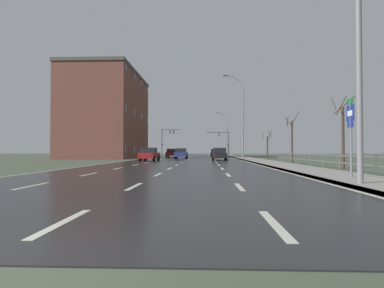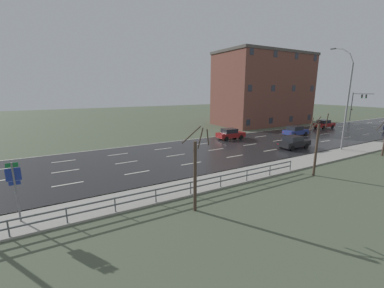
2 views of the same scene
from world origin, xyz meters
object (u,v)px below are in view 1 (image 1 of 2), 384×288
street_lamp_distant (226,135)px  car_mid_centre (181,153)px  street_lamp_foreground (353,40)px  car_distant (149,154)px  car_far_left (172,153)px  traffic_signal_right (225,140)px  brick_building (108,116)px  traffic_signal_left (166,137)px  highway_sign (351,127)px  car_far_right (215,153)px  street_lamp_midground (242,118)px  car_near_left (219,154)px

street_lamp_distant → car_mid_centre: size_ratio=2.57×
street_lamp_foreground → car_mid_centre: bearing=103.2°
street_lamp_foreground → car_distant: bearing=113.6°
car_far_left → car_mid_centre: bearing=-74.8°
car_mid_centre → traffic_signal_right: bearing=74.1°
street_lamp_foreground → brick_building: 48.03m
street_lamp_foreground → traffic_signal_left: street_lamp_foreground is taller
traffic_signal_right → highway_sign: bearing=-88.7°
brick_building → car_far_right: bearing=34.9°
street_lamp_midground → traffic_signal_right: size_ratio=2.04×
traffic_signal_right → car_near_left: traffic_signal_right is taller
car_far_left → street_lamp_midground: bearing=-49.7°
car_mid_centre → car_far_right: size_ratio=0.98×
street_lamp_midground → car_far_left: bearing=127.9°
highway_sign → traffic_signal_left: 64.14m
street_lamp_midground → brick_building: size_ratio=0.60×
brick_building → traffic_signal_right: bearing=46.8°
highway_sign → street_lamp_midground: bearing=91.8°
car_near_left → car_far_right: bearing=89.4°
brick_building → car_distant: bearing=-58.4°
street_lamp_foreground → street_lamp_midground: 33.99m
traffic_signal_right → brick_building: bearing=-133.2°
street_lamp_distant → car_near_left: bearing=-94.9°
street_lamp_distant → car_mid_centre: (-8.68, -30.87, -4.36)m
car_far_right → car_distant: same height
street_lamp_midground → car_far_right: street_lamp_midground is taller
car_distant → car_near_left: (8.37, 3.14, 0.00)m
car_far_right → brick_building: (-18.60, -12.96, 6.38)m
traffic_signal_right → car_distant: 40.35m
street_lamp_midground → car_mid_centre: street_lamp_midground is taller
brick_building → street_lamp_midground: bearing=-22.3°
car_distant → car_far_left: same height
street_lamp_midground → car_far_right: (-3.02, 21.82, -4.96)m
car_far_left → highway_sign: bearing=-72.7°
street_lamp_foreground → car_distant: 29.39m
car_far_left → traffic_signal_left: bearing=103.0°
street_lamp_midground → highway_sign: size_ratio=3.47×
traffic_signal_left → car_far_right: traffic_signal_left is taller
car_near_left → street_lamp_distant: bearing=85.1°
street_lamp_midground → street_lamp_foreground: bearing=-90.0°
traffic_signal_right → brick_building: (-21.12, -22.48, 3.33)m
street_lamp_foreground → street_lamp_distant: street_lamp_distant is taller
car_distant → car_far_left: (0.38, 21.80, 0.00)m
street_lamp_foreground → car_mid_centre: street_lamp_foreground is taller
car_far_right → car_far_left: (-8.25, -7.34, 0.00)m
traffic_signal_right → car_distant: bearing=-106.1°
traffic_signal_right → car_far_left: 20.24m
street_lamp_midground → car_distant: bearing=-147.8°
traffic_signal_right → car_far_right: traffic_signal_right is taller
street_lamp_distant → car_far_left: 22.95m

